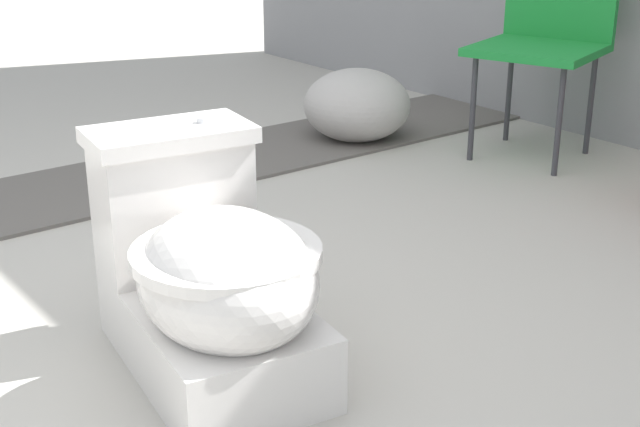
# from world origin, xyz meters

# --- Properties ---
(ground_plane) EXTENTS (14.00, 14.00, 0.00)m
(ground_plane) POSITION_xyz_m (0.00, 0.00, 0.00)
(ground_plane) COLOR #B7B2A8
(gravel_strip) EXTENTS (0.56, 8.00, 0.01)m
(gravel_strip) POSITION_xyz_m (-1.23, 0.50, 0.01)
(gravel_strip) COLOR #605B56
(gravel_strip) RESTS_ON ground
(toilet) EXTENTS (0.68, 0.47, 0.52)m
(toilet) POSITION_xyz_m (0.08, 0.08, 0.22)
(toilet) COLOR white
(toilet) RESTS_ON ground
(folding_chair_left) EXTENTS (0.55, 0.55, 0.83)m
(folding_chair_left) POSITION_xyz_m (-0.58, 2.00, 0.51)
(folding_chair_left) COLOR #1E8C38
(folding_chair_left) RESTS_ON ground
(boulder_near) EXTENTS (0.60, 0.61, 0.30)m
(boulder_near) POSITION_xyz_m (-1.14, 1.52, 0.15)
(boulder_near) COLOR #B7B2AD
(boulder_near) RESTS_ON ground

